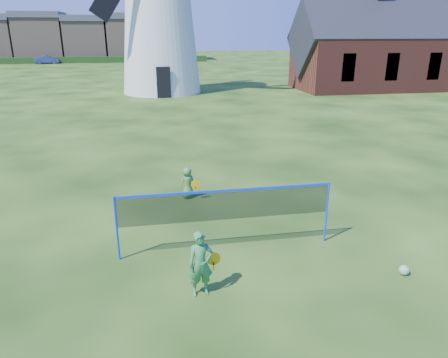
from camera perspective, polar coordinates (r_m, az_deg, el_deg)
ground at (r=10.39m, az=-0.60°, el=-8.80°), size 220.00×220.00×0.00m
windmill at (r=36.63m, az=-9.01°, el=22.41°), size 14.12×6.54×19.68m
chapel at (r=40.77m, az=19.87°, el=16.21°), size 13.93×6.75×11.78m
badminton_net at (r=9.60m, az=0.31°, el=-3.73°), size 5.05×0.05×1.55m
player_girl at (r=8.25m, az=-3.22°, el=-11.59°), size 0.68×0.38×1.35m
player_boy at (r=12.98m, az=-5.00°, el=-0.53°), size 0.64×0.47×0.99m
play_ball at (r=9.90m, az=23.53°, el=-11.42°), size 0.22×0.22×0.22m
terraced_houses at (r=83.70m, az=-26.11°, el=17.06°), size 58.66×8.40×8.35m
hedge at (r=77.88m, az=-26.45°, el=14.37°), size 62.00×0.80×1.00m
car_right at (r=76.27m, az=-23.14°, el=14.86°), size 3.89×1.49×1.26m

